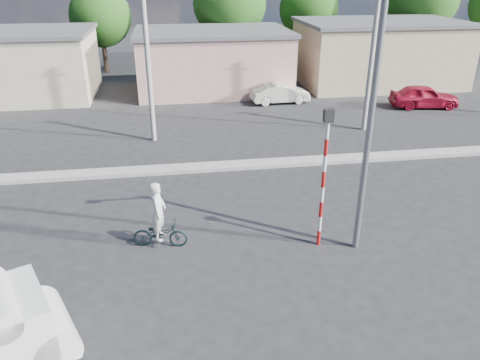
{
  "coord_description": "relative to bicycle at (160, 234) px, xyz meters",
  "views": [
    {
      "loc": [
        -1.13,
        -10.45,
        7.98
      ],
      "look_at": [
        1.08,
        3.85,
        1.3
      ],
      "focal_mm": 35.0,
      "sensor_mm": 36.0,
      "label": 1
    }
  ],
  "objects": [
    {
      "name": "building_row",
      "position": [
        2.77,
        19.83,
        1.69
      ],
      "size": [
        37.8,
        7.3,
        4.44
      ],
      "color": "beige",
      "rests_on": "ground"
    },
    {
      "name": "streetlight",
      "position": [
        5.81,
        -0.97,
        4.52
      ],
      "size": [
        2.34,
        0.22,
        9.0
      ],
      "color": "slate",
      "rests_on": "ground"
    },
    {
      "name": "bicycle",
      "position": [
        0.0,
        0.0,
        0.0
      ],
      "size": [
        1.75,
        0.88,
        0.88
      ],
      "primitive_type": "imported",
      "rotation": [
        0.0,
        0.0,
        1.39
      ],
      "color": "black",
      "rests_on": "ground"
    },
    {
      "name": "car_cream",
      "position": [
        7.46,
        15.65,
        0.17
      ],
      "size": [
        3.79,
        1.59,
        1.22
      ],
      "primitive_type": "imported",
      "rotation": [
        0.0,
        0.0,
        1.65
      ],
      "color": "beige",
      "rests_on": "ground"
    },
    {
      "name": "utility_poles",
      "position": [
        4.92,
        9.83,
        3.63
      ],
      "size": [
        35.4,
        0.24,
        8.0
      ],
      "color": "#99968E",
      "rests_on": "ground"
    },
    {
      "name": "traffic_pole",
      "position": [
        4.87,
        -0.67,
        2.16
      ],
      "size": [
        0.28,
        0.18,
        4.36
      ],
      "color": "red",
      "rests_on": "ground"
    },
    {
      "name": "tree_row",
      "position": [
        9.12,
        26.37,
        4.52
      ],
      "size": [
        51.24,
        7.43,
        8.42
      ],
      "color": "#38281E",
      "rests_on": "ground"
    },
    {
      "name": "ground_plane",
      "position": [
        1.67,
        -2.17,
        -0.44
      ],
      "size": [
        120.0,
        120.0,
        0.0
      ],
      "primitive_type": "plane",
      "color": "#252528",
      "rests_on": "ground"
    },
    {
      "name": "median",
      "position": [
        1.67,
        5.83,
        -0.36
      ],
      "size": [
        40.0,
        0.8,
        0.16
      ],
      "primitive_type": "cube",
      "color": "#99968E",
      "rests_on": "ground"
    },
    {
      "name": "cyclist",
      "position": [
        0.0,
        0.0,
        0.5
      ],
      "size": [
        0.56,
        0.75,
        1.87
      ],
      "primitive_type": "imported",
      "rotation": [
        0.0,
        0.0,
        1.39
      ],
      "color": "white",
      "rests_on": "ground"
    },
    {
      "name": "car_red",
      "position": [
        15.92,
        13.31,
        0.25
      ],
      "size": [
        4.24,
        2.2,
        1.38
      ],
      "primitive_type": "imported",
      "rotation": [
        0.0,
        0.0,
        1.42
      ],
      "color": "#A51029",
      "rests_on": "ground"
    }
  ]
}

